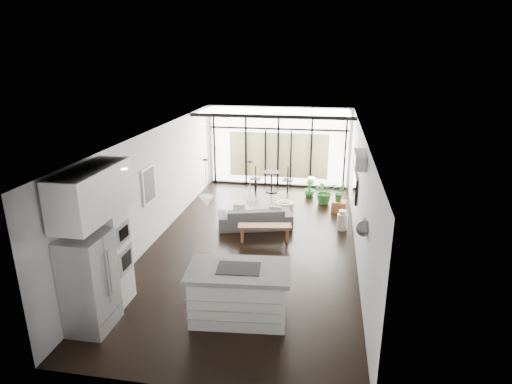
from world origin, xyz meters
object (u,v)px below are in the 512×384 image
(milk_can, at_px, (342,220))
(sofa, at_px, (255,214))
(pouf, at_px, (284,209))
(console_bench, at_px, (265,233))
(island, at_px, (239,293))
(fridge, at_px, (89,283))
(tv, at_px, (355,187))

(milk_can, bearing_deg, sofa, -174.31)
(pouf, bearing_deg, console_bench, -99.68)
(island, relative_size, fridge, 1.04)
(island, height_order, sofa, island)
(console_bench, relative_size, milk_can, 2.44)
(island, height_order, fridge, fridge)
(island, distance_m, milk_can, 4.81)
(fridge, height_order, sofa, fridge)
(pouf, bearing_deg, tv, -27.01)
(fridge, distance_m, console_bench, 4.73)
(fridge, height_order, pouf, fridge)
(pouf, bearing_deg, sofa, -125.98)
(tv, bearing_deg, milk_can, 137.43)
(sofa, xyz_separation_m, console_bench, (0.39, -0.84, -0.18))
(fridge, relative_size, sofa, 0.86)
(island, bearing_deg, pouf, 81.89)
(sofa, height_order, console_bench, sofa)
(milk_can, bearing_deg, console_bench, -151.11)
(island, relative_size, pouf, 3.36)
(island, distance_m, fridge, 2.57)
(sofa, height_order, tv, tv)
(sofa, bearing_deg, fridge, 51.91)
(milk_can, distance_m, tv, 1.08)
(console_bench, bearing_deg, tv, 11.48)
(sofa, relative_size, pouf, 3.73)
(island, bearing_deg, sofa, 90.82)
(island, distance_m, pouf, 5.15)
(console_bench, bearing_deg, milk_can, 19.60)
(tv, bearing_deg, pouf, 152.99)
(fridge, bearing_deg, pouf, 65.09)
(console_bench, bearing_deg, island, -98.59)
(pouf, relative_size, milk_can, 0.98)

